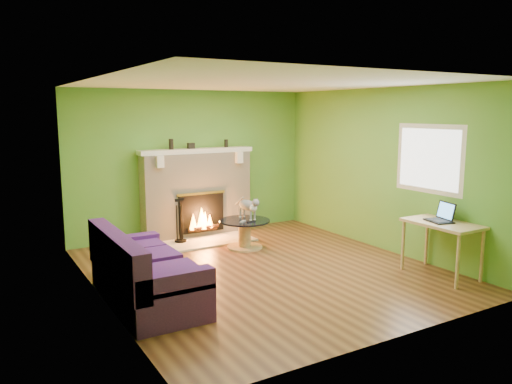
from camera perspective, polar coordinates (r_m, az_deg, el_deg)
floor at (r=7.18m, az=0.94°, el=-8.89°), size 5.00×5.00×0.00m
ceiling at (r=6.83m, az=1.00°, el=12.33°), size 5.00×5.00×0.00m
wall_back at (r=9.09m, az=-7.29°, el=3.28°), size 5.00×0.00×5.00m
wall_front at (r=4.95m, az=16.24°, el=-1.97°), size 5.00×0.00×5.00m
wall_left at (r=6.03m, az=-17.58°, el=-0.08°), size 0.00×5.00×5.00m
wall_right at (r=8.27m, az=14.40°, el=2.48°), size 0.00×5.00×5.00m
window_frame at (r=7.63m, az=19.18°, el=3.60°), size 0.00×1.20×1.20m
window_pane at (r=7.63m, az=19.14°, el=3.60°), size 0.00×1.06×1.06m
fireplace at (r=9.00m, az=-6.76°, el=-0.17°), size 2.10×0.46×1.58m
hearth at (r=8.70m, az=-5.28°, el=-5.57°), size 1.50×0.75×0.03m
mantel at (r=8.89m, az=-6.80°, el=4.71°), size 2.10×0.28×0.08m
sofa at (r=6.08m, az=-12.86°, el=-9.18°), size 0.88×1.92×0.86m
coffee_table at (r=8.21m, az=-1.31°, el=-4.57°), size 0.83×0.83×0.47m
desk at (r=7.21m, az=20.53°, el=-3.96°), size 0.59×1.01×0.75m
cat at (r=8.21m, az=-1.00°, el=-1.81°), size 0.28×0.62×0.38m
remote_silver at (r=8.02m, az=-1.52°, el=-3.39°), size 0.16×0.14×0.02m
remote_black at (r=8.02m, az=-0.56°, el=-3.38°), size 0.16×0.07×0.02m
laptop at (r=7.19m, az=20.22°, el=-2.19°), size 0.38×0.41×0.26m
fire_tools at (r=8.55m, az=-8.68°, el=-3.20°), size 0.20×0.20×0.75m
mantel_vase_left at (r=8.73m, az=-9.68°, el=5.42°), size 0.08×0.08×0.18m
mantel_vase_right at (r=9.16m, az=-3.43°, el=5.58°), size 0.07×0.07×0.14m
mantel_box at (r=8.87m, az=-7.44°, el=5.27°), size 0.12×0.08×0.10m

